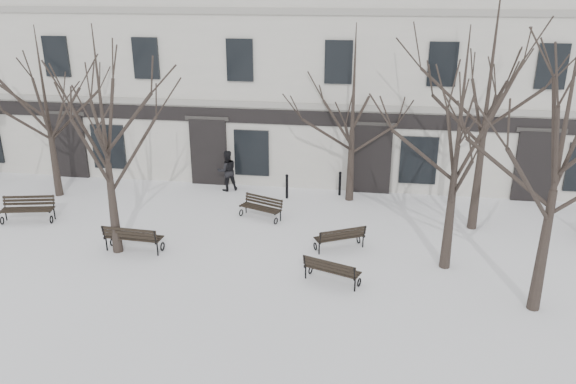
% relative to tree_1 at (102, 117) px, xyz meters
% --- Properties ---
extents(ground, '(100.00, 100.00, 0.00)m').
position_rel_tree_1_xyz_m(ground, '(4.67, -1.04, -4.54)').
color(ground, white).
rests_on(ground, ground).
extents(building, '(40.40, 10.20, 11.40)m').
position_rel_tree_1_xyz_m(building, '(4.67, 11.91, 0.97)').
color(building, '#B4B1A7').
rests_on(building, ground).
extents(tree_1, '(5.09, 5.09, 7.27)m').
position_rel_tree_1_xyz_m(tree_1, '(0.00, 0.00, 0.00)').
color(tree_1, black).
rests_on(tree_1, ground).
extents(tree_2, '(5.12, 5.12, 7.31)m').
position_rel_tree_1_xyz_m(tree_2, '(10.58, 0.52, 0.03)').
color(tree_2, black).
rests_on(tree_2, ground).
extents(tree_3, '(5.76, 5.76, 8.23)m').
position_rel_tree_1_xyz_m(tree_3, '(12.72, -1.57, 0.60)').
color(tree_3, black).
rests_on(tree_3, ground).
extents(tree_4, '(4.81, 4.81, 6.87)m').
position_rel_tree_1_xyz_m(tree_4, '(-4.69, 4.58, -0.25)').
color(tree_4, black).
rests_on(tree_4, ground).
extents(tree_5, '(4.89, 4.89, 6.98)m').
position_rel_tree_1_xyz_m(tree_5, '(7.35, 5.88, -0.18)').
color(tree_5, black).
rests_on(tree_5, ground).
extents(tree_6, '(6.19, 6.19, 8.84)m').
position_rel_tree_1_xyz_m(tree_6, '(11.88, 3.72, 0.98)').
color(tree_6, black).
rests_on(tree_6, ground).
extents(bench_0, '(1.96, 1.06, 0.94)m').
position_rel_tree_1_xyz_m(bench_0, '(-4.35, 1.87, -4.03)').
color(bench_0, black).
rests_on(bench_0, ground).
extents(bench_1, '(1.95, 0.80, 0.96)m').
position_rel_tree_1_xyz_m(bench_1, '(0.53, 0.06, -4.02)').
color(bench_1, black).
rests_on(bench_1, ground).
extents(bench_2, '(1.76, 1.13, 0.84)m').
position_rel_tree_1_xyz_m(bench_2, '(7.15, -1.04, -4.08)').
color(bench_2, black).
rests_on(bench_2, ground).
extents(bench_3, '(1.72, 1.15, 0.83)m').
position_rel_tree_1_xyz_m(bench_3, '(4.16, 3.46, -4.09)').
color(bench_3, black).
rests_on(bench_3, ground).
extents(bench_4, '(1.74, 1.30, 0.84)m').
position_rel_tree_1_xyz_m(bench_4, '(7.26, 1.25, -4.08)').
color(bench_4, black).
rests_on(bench_4, ground).
extents(bollard_a, '(0.13, 0.13, 1.05)m').
position_rel_tree_1_xyz_m(bollard_a, '(4.79, 5.65, -3.98)').
color(bollard_a, black).
rests_on(bollard_a, ground).
extents(bollard_b, '(0.13, 0.13, 1.04)m').
position_rel_tree_1_xyz_m(bollard_b, '(6.92, 6.34, -3.99)').
color(bollard_b, black).
rests_on(bollard_b, ground).
extents(pedestrian_b, '(1.07, 1.00, 1.76)m').
position_rel_tree_1_xyz_m(pedestrian_b, '(2.14, 6.22, -4.54)').
color(pedestrian_b, black).
rests_on(pedestrian_b, ground).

